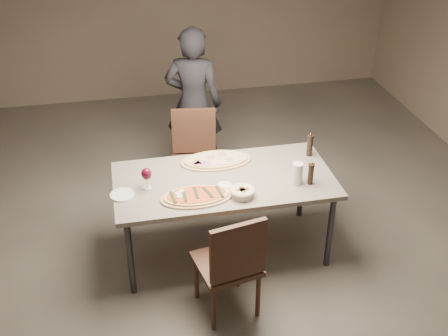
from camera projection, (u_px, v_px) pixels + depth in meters
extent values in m
plane|color=#5F5A52|center=(224.00, 250.00, 4.99)|extent=(7.00, 7.00, 0.00)
cube|color=gray|center=(224.00, 180.00, 4.61)|extent=(1.80, 0.90, 0.04)
cylinder|color=#333335|center=(130.00, 258.00, 4.35)|extent=(0.05, 0.05, 0.71)
cylinder|color=#333335|center=(330.00, 231.00, 4.64)|extent=(0.05, 0.05, 0.71)
cylinder|color=#333335|center=(125.00, 204.00, 4.97)|extent=(0.05, 0.05, 0.71)
cylinder|color=#333335|center=(302.00, 184.00, 5.26)|extent=(0.05, 0.05, 0.71)
ellipsoid|color=white|center=(182.00, 191.00, 4.37)|extent=(0.05, 0.05, 0.01)
ellipsoid|color=white|center=(178.00, 193.00, 4.35)|extent=(0.05, 0.05, 0.01)
ellipsoid|color=white|center=(179.00, 196.00, 4.31)|extent=(0.05, 0.05, 0.01)
cube|color=#203717|center=(173.00, 197.00, 4.30)|extent=(0.04, 0.16, 0.01)
cube|color=#203717|center=(185.00, 196.00, 4.32)|extent=(0.03, 0.16, 0.01)
cube|color=#203717|center=(196.00, 193.00, 4.35)|extent=(0.02, 0.16, 0.01)
cube|color=#203717|center=(208.00, 192.00, 4.36)|extent=(0.07, 0.16, 0.01)
cube|color=#203717|center=(220.00, 191.00, 4.37)|extent=(0.04, 0.16, 0.01)
cylinder|color=#CA7C81|center=(201.00, 162.00, 4.76)|extent=(0.07, 0.07, 0.00)
cylinder|color=#CA7C81|center=(198.00, 164.00, 4.73)|extent=(0.07, 0.07, 0.00)
cylinder|color=#CA7C81|center=(223.00, 154.00, 4.87)|extent=(0.07, 0.07, 0.00)
cylinder|color=#CA7C81|center=(208.00, 163.00, 4.74)|extent=(0.07, 0.07, 0.00)
cylinder|color=#CA7C81|center=(196.00, 162.00, 4.75)|extent=(0.07, 0.07, 0.00)
cylinder|color=#CA7C81|center=(229.00, 160.00, 4.79)|extent=(0.07, 0.07, 0.00)
cylinder|color=#CA7C81|center=(211.00, 158.00, 4.82)|extent=(0.07, 0.07, 0.00)
cylinder|color=beige|center=(242.00, 193.00, 4.36)|extent=(0.17, 0.17, 0.06)
torus|color=beige|center=(243.00, 191.00, 4.35)|extent=(0.20, 0.20, 0.03)
cube|color=#A46E42|center=(245.00, 191.00, 4.35)|extent=(0.05, 0.04, 0.04)
cube|color=#A46E42|center=(242.00, 190.00, 4.37)|extent=(0.04, 0.05, 0.04)
cube|color=#A46E42|center=(240.00, 192.00, 4.35)|extent=(0.05, 0.04, 0.04)
cube|color=#A46E42|center=(243.00, 193.00, 4.33)|extent=(0.04, 0.05, 0.04)
cylinder|color=white|center=(225.00, 186.00, 4.49)|extent=(0.12, 0.12, 0.01)
cylinder|color=olive|center=(225.00, 185.00, 4.49)|extent=(0.08, 0.08, 0.00)
cylinder|color=black|center=(311.00, 175.00, 4.49)|extent=(0.05, 0.05, 0.16)
cylinder|color=black|center=(312.00, 165.00, 4.44)|extent=(0.05, 0.05, 0.02)
sphere|color=gold|center=(312.00, 163.00, 4.43)|extent=(0.02, 0.02, 0.02)
cylinder|color=black|center=(310.00, 146.00, 4.88)|extent=(0.05, 0.05, 0.18)
cylinder|color=black|center=(311.00, 136.00, 4.83)|extent=(0.06, 0.06, 0.02)
sphere|color=gold|center=(311.00, 134.00, 4.82)|extent=(0.02, 0.02, 0.02)
cylinder|color=silver|center=(297.00, 174.00, 4.49)|extent=(0.09, 0.09, 0.18)
cylinder|color=silver|center=(148.00, 188.00, 4.47)|extent=(0.07, 0.07, 0.01)
cylinder|color=silver|center=(147.00, 183.00, 4.45)|extent=(0.01, 0.01, 0.09)
ellipsoid|color=#460A1C|center=(146.00, 174.00, 4.40)|extent=(0.08, 0.08, 0.10)
cylinder|color=white|center=(122.00, 195.00, 4.38)|extent=(0.19, 0.19, 0.01)
cube|color=#43291C|center=(227.00, 264.00, 4.18)|extent=(0.52, 0.52, 0.04)
cylinder|color=#43291C|center=(214.00, 309.00, 4.09)|extent=(0.04, 0.04, 0.41)
cylinder|color=#43291C|center=(258.00, 295.00, 4.21)|extent=(0.04, 0.04, 0.41)
cylinder|color=#43291C|center=(196.00, 278.00, 4.38)|extent=(0.04, 0.04, 0.41)
cylinder|color=#43291C|center=(238.00, 266.00, 4.50)|extent=(0.04, 0.04, 0.41)
cube|color=#43291C|center=(238.00, 252.00, 3.88)|extent=(0.42, 0.12, 0.46)
cube|color=#43291C|center=(195.00, 166.00, 5.39)|extent=(0.50, 0.50, 0.04)
cylinder|color=#43291C|center=(213.00, 175.00, 5.68)|extent=(0.04, 0.04, 0.41)
cylinder|color=#43291C|center=(177.00, 176.00, 5.65)|extent=(0.04, 0.04, 0.41)
cylinder|color=#43291C|center=(215.00, 195.00, 5.37)|extent=(0.04, 0.04, 0.41)
cylinder|color=#43291C|center=(177.00, 196.00, 5.35)|extent=(0.04, 0.04, 0.41)
cube|color=#43291C|center=(194.00, 131.00, 5.42)|extent=(0.42, 0.10, 0.46)
imported|color=black|center=(194.00, 103.00, 5.73)|extent=(0.68, 0.55, 1.61)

